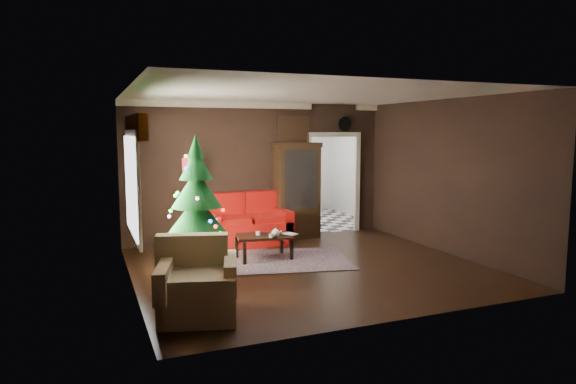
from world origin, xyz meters
name	(u,v)px	position (x,y,z in m)	size (l,w,h in m)	color
floor	(309,268)	(0.00, 0.00, 0.00)	(5.50, 5.50, 0.00)	black
ceiling	(309,94)	(0.00, 0.00, 2.80)	(5.50, 5.50, 0.00)	white
wall_back	(259,171)	(0.00, 2.50, 1.40)	(5.50, 5.50, 0.00)	black
wall_front	(399,203)	(0.00, -2.50, 1.40)	(5.50, 5.50, 0.00)	black
wall_left	(130,190)	(-2.75, 0.00, 1.40)	(5.50, 5.50, 0.00)	black
wall_right	(448,177)	(2.75, 0.00, 1.40)	(5.50, 5.50, 0.00)	black
doorway	(332,185)	(1.70, 2.50, 1.05)	(1.10, 0.10, 2.10)	beige
left_window	(132,185)	(-2.71, 0.20, 1.45)	(0.05, 1.60, 1.40)	white
valance	(135,128)	(-2.63, 0.20, 2.27)	(0.12, 2.10, 0.35)	#7E3B07
kitchen_floor	(305,221)	(1.70, 4.00, 0.00)	(3.00, 3.00, 0.00)	silver
kitchen_window	(283,151)	(1.70, 5.45, 1.70)	(0.70, 0.06, 0.70)	white
rug	(283,260)	(-0.21, 0.60, 0.01)	(2.24, 1.63, 0.01)	#55404D
loveseat	(247,219)	(-0.40, 2.05, 0.50)	(1.70, 0.90, 1.00)	maroon
curio_cabinet	(297,193)	(0.75, 2.27, 0.95)	(0.90, 0.45, 1.90)	black
floor_lamp	(191,207)	(-1.54, 1.91, 0.83)	(0.30, 0.30, 1.81)	black
christmas_tree	(197,212)	(-1.84, -0.12, 1.05)	(1.11, 1.11, 2.11)	black
armchair	(198,279)	(-2.13, -1.49, 0.46)	(0.94, 0.94, 0.96)	beige
coffee_table	(264,247)	(-0.49, 0.81, 0.22)	(0.92, 0.55, 0.41)	black
teapot	(275,233)	(-0.36, 0.59, 0.50)	(0.16, 0.16, 0.15)	white
cup_a	(258,233)	(-0.58, 0.86, 0.46)	(0.08, 0.08, 0.07)	white
cup_b	(271,236)	(-0.44, 0.59, 0.46)	(0.07, 0.07, 0.06)	white
book	(287,228)	(-0.12, 0.65, 0.55)	(0.18, 0.02, 0.24)	tan
wall_clock	(344,124)	(1.95, 2.45, 2.38)	(0.32, 0.32, 0.06)	silver
painting	(293,130)	(0.75, 2.46, 2.25)	(0.62, 0.05, 0.52)	#AF7B47
kitchen_counter	(287,197)	(1.70, 5.20, 0.45)	(1.80, 0.60, 0.90)	beige
kitchen_table	(298,208)	(1.40, 3.70, 0.38)	(0.70, 0.70, 0.75)	brown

